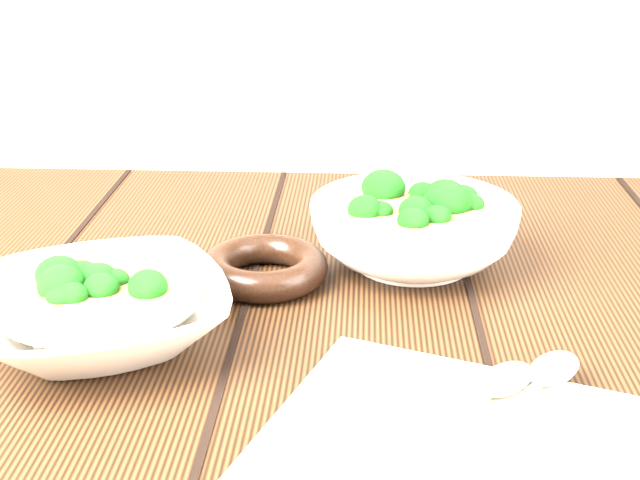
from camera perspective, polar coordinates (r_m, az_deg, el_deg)
table at (r=0.83m, az=-3.27°, el=-12.15°), size 1.20×0.80×0.75m
soup_bowl_front at (r=0.73m, az=-13.92°, el=-4.46°), size 0.27×0.27×0.06m
soup_bowl_back at (r=0.86m, az=6.00°, el=0.63°), size 0.25×0.25×0.07m
trivet at (r=0.82m, az=-3.60°, el=-1.76°), size 0.13×0.13×0.03m
napkin at (r=0.59m, az=8.92°, el=-13.09°), size 0.30×0.27×0.01m
spoon_left at (r=0.62m, az=10.13°, el=-10.21°), size 0.13×0.18×0.01m
spoon_right at (r=0.64m, az=13.40°, el=-9.42°), size 0.13×0.18×0.01m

